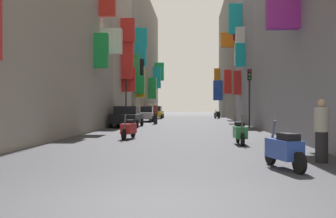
# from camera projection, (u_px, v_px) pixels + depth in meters

# --- Properties ---
(ground_plane) EXTENTS (140.00, 140.00, 0.00)m
(ground_plane) POSITION_uv_depth(u_px,v_px,m) (184.00, 123.00, 35.73)
(ground_plane) COLOR #38383D
(building_left_mid_a) EXTENTS (7.17, 9.17, 13.28)m
(building_left_mid_a) POSITION_uv_depth(u_px,v_px,m) (89.00, 45.00, 33.64)
(building_left_mid_a) COLOR #B2A899
(building_left_mid_a) RESTS_ON ground
(building_left_mid_c) EXTENTS (7.19, 3.29, 13.06)m
(building_left_mid_c) POSITION_uv_depth(u_px,v_px,m) (106.00, 56.00, 39.99)
(building_left_mid_c) COLOR gray
(building_left_mid_c) RESTS_ON ground
(building_left_far) EXTENTS (7.39, 24.55, 15.81)m
(building_left_far) POSITION_uv_depth(u_px,v_px,m) (128.00, 59.00, 53.88)
(building_left_far) COLOR gray
(building_left_far) RESTS_ON ground
(building_right_mid_a) EXTENTS (7.14, 11.78, 14.51)m
(building_right_mid_a) POSITION_uv_depth(u_px,v_px,m) (279.00, 37.00, 33.49)
(building_right_mid_a) COLOR gray
(building_right_mid_a) RESTS_ON ground
(building_right_mid_b) EXTENTS (7.35, 25.80, 15.97)m
(building_right_mid_b) POSITION_uv_depth(u_px,v_px,m) (248.00, 56.00, 52.24)
(building_right_mid_b) COLOR slate
(building_right_mid_b) RESTS_ON ground
(parked_car_silver) EXTENTS (1.90, 4.48, 1.45)m
(parked_car_silver) POSITION_uv_depth(u_px,v_px,m) (145.00, 114.00, 38.52)
(parked_car_silver) COLOR #B7B7BC
(parked_car_silver) RESTS_ON ground
(parked_car_black) EXTENTS (1.96, 4.01, 1.47)m
(parked_car_black) POSITION_uv_depth(u_px,v_px,m) (127.00, 116.00, 28.25)
(parked_car_black) COLOR black
(parked_car_black) RESTS_ON ground
(parked_car_yellow) EXTENTS (1.94, 4.24, 1.49)m
(parked_car_yellow) POSITION_uv_depth(u_px,v_px,m) (155.00, 112.00, 47.61)
(parked_car_yellow) COLOR gold
(parked_car_yellow) RESTS_ON ground
(scooter_green) EXTENTS (0.46, 1.79, 1.13)m
(scooter_green) POSITION_uv_depth(u_px,v_px,m) (240.00, 132.00, 15.38)
(scooter_green) COLOR #287F3D
(scooter_green) RESTS_ON ground
(scooter_blue) EXTENTS (0.71, 1.87, 1.13)m
(scooter_blue) POSITION_uv_depth(u_px,v_px,m) (284.00, 149.00, 9.30)
(scooter_blue) COLOR #2D4CAD
(scooter_blue) RESTS_ON ground
(scooter_red) EXTENTS (0.59, 1.88, 1.13)m
(scooter_red) POSITION_uv_depth(u_px,v_px,m) (129.00, 129.00, 17.95)
(scooter_red) COLOR red
(scooter_red) RESTS_ON ground
(scooter_silver) EXTENTS (0.75, 1.72, 1.13)m
(scooter_silver) POSITION_uv_depth(u_px,v_px,m) (161.00, 114.00, 53.94)
(scooter_silver) COLOR #ADADB2
(scooter_silver) RESTS_ON ground
(scooter_black) EXTENTS (0.70, 1.89, 1.13)m
(scooter_black) POSITION_uv_depth(u_px,v_px,m) (217.00, 115.00, 47.61)
(scooter_black) COLOR black
(scooter_black) RESTS_ON ground
(pedestrian_crossing) EXTENTS (0.51, 0.51, 1.68)m
(pedestrian_crossing) POSITION_uv_depth(u_px,v_px,m) (155.00, 114.00, 33.18)
(pedestrian_crossing) COLOR black
(pedestrian_crossing) RESTS_ON ground
(pedestrian_near_left) EXTENTS (0.54, 0.54, 1.66)m
(pedestrian_near_left) POSITION_uv_depth(u_px,v_px,m) (322.00, 131.00, 10.35)
(pedestrian_near_left) COLOR #242424
(pedestrian_near_left) RESTS_ON ground
(pedestrian_near_right) EXTENTS (0.46, 0.46, 1.71)m
(pedestrian_near_right) POSITION_uv_depth(u_px,v_px,m) (150.00, 112.00, 41.69)
(pedestrian_near_right) COLOR #292929
(pedestrian_near_right) RESTS_ON ground
(traffic_light_near_corner) EXTENTS (0.26, 0.34, 3.97)m
(traffic_light_near_corner) POSITION_uv_depth(u_px,v_px,m) (249.00, 88.00, 27.00)
(traffic_light_near_corner) COLOR #2D2D2D
(traffic_light_near_corner) RESTS_ON ground
(traffic_light_far_corner) EXTENTS (0.26, 0.34, 4.50)m
(traffic_light_far_corner) POSITION_uv_depth(u_px,v_px,m) (126.00, 87.00, 32.30)
(traffic_light_far_corner) COLOR #2D2D2D
(traffic_light_far_corner) RESTS_ON ground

